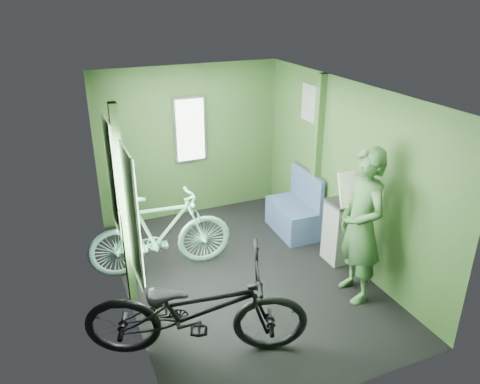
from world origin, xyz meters
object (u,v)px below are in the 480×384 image
(bicycle_black, at_px, (198,355))
(bicycle_mint, at_px, (164,270))
(bench_seat, at_px, (294,215))
(waste_box, at_px, (337,232))
(passenger, at_px, (361,226))

(bicycle_black, bearing_deg, bicycle_mint, 17.96)
(bicycle_black, bearing_deg, bench_seat, -27.79)
(bicycle_mint, bearing_deg, bench_seat, -77.49)
(bicycle_black, relative_size, waste_box, 2.51)
(passenger, xyz_separation_m, waste_box, (0.22, 0.72, -0.48))
(bicycle_mint, bearing_deg, passenger, -120.35)
(bicycle_black, height_order, passenger, passenger)
(bench_seat, bearing_deg, bicycle_mint, -171.01)
(bicycle_black, distance_m, bicycle_mint, 1.61)
(bicycle_mint, distance_m, passenger, 2.53)
(bench_seat, bearing_deg, waste_box, -80.79)
(bicycle_black, distance_m, passenger, 2.20)
(bicycle_mint, xyz_separation_m, passenger, (1.91, -1.38, 0.90))
(passenger, bearing_deg, waste_box, 168.72)
(bicycle_mint, height_order, passenger, passenger)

